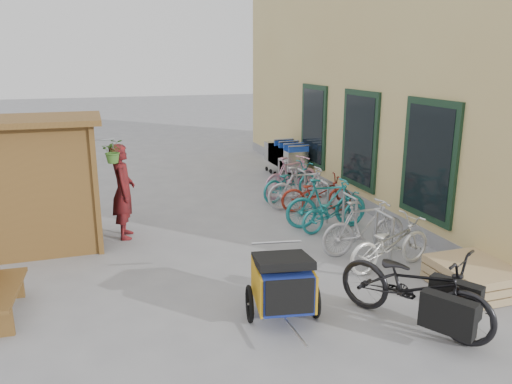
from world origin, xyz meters
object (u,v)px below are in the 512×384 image
object	(u,v)px
child_trailer	(283,282)
pallet_stack	(474,277)
shopping_carts	(285,155)
cargo_bike	(416,287)
bike_5	(303,188)
bike_6	(290,182)
bike_2	(333,211)
bike_0	(390,243)
person_kiosk	(123,191)
bike_1	(364,227)
bike_3	(326,203)
bike_4	(317,193)
bike_7	(292,176)
kiosk	(36,166)

from	to	relation	value
child_trailer	pallet_stack	bearing A→B (deg)	7.78
shopping_carts	cargo_bike	bearing A→B (deg)	-100.01
bike_5	bike_6	xyz separation A→B (m)	(0.03, 0.84, -0.05)
bike_2	bike_0	bearing A→B (deg)	169.23
cargo_bike	bike_5	size ratio (longest dim) A/B	1.30
child_trailer	bike_6	size ratio (longest dim) A/B	0.96
person_kiosk	bike_1	xyz separation A→B (m)	(3.97, -2.22, -0.42)
pallet_stack	bike_3	xyz separation A→B (m)	(-0.84, 3.33, 0.31)
person_kiosk	bike_4	size ratio (longest dim) A/B	1.13
cargo_bike	bike_1	xyz separation A→B (m)	(0.64, 2.41, -0.05)
bike_5	bike_6	distance (m)	0.84
bike_4	bike_3	bearing A→B (deg)	177.62
bike_5	bike_7	distance (m)	1.10
bike_1	bike_2	distance (m)	1.31
person_kiosk	bike_0	distance (m)	5.02
bike_4	bike_2	bearing A→B (deg)	-177.80
person_kiosk	pallet_stack	bearing A→B (deg)	-123.57
cargo_bike	bike_6	bearing A→B (deg)	53.17
cargo_bike	bike_4	bearing A→B (deg)	49.56
bike_2	bike_6	xyz separation A→B (m)	(0.03, 2.39, 0.05)
bike_3	kiosk	bearing A→B (deg)	91.05
child_trailer	bike_1	size ratio (longest dim) A/B	0.99
kiosk	shopping_carts	world-z (taller)	kiosk
bike_0	bike_1	world-z (taller)	bike_1
shopping_carts	bike_0	world-z (taller)	shopping_carts
bike_2	bike_3	distance (m)	0.26
pallet_stack	bike_5	distance (m)	4.72
kiosk	pallet_stack	bearing A→B (deg)	-31.66
shopping_carts	person_kiosk	distance (m)	6.13
cargo_bike	bike_5	world-z (taller)	cargo_bike
bike_2	bike_6	distance (m)	2.39
shopping_carts	bike_5	size ratio (longest dim) A/B	1.24
bike_2	bike_7	distance (m)	2.65
pallet_stack	bike_1	size ratio (longest dim) A/B	0.72
kiosk	bike_3	xyz separation A→B (m)	(5.44, -0.55, -1.03)
child_trailer	bike_2	size ratio (longest dim) A/B	1.08
bike_0	bike_3	bearing A→B (deg)	-8.95
cargo_bike	bike_0	bearing A→B (deg)	37.00
child_trailer	bike_6	world-z (taller)	child_trailer
bike_0	bike_4	bearing A→B (deg)	-14.26
bike_7	bike_1	bearing A→B (deg)	157.63
bike_4	bike_7	distance (m)	1.37
cargo_bike	bike_0	size ratio (longest dim) A/B	1.31
person_kiosk	bike_0	size ratio (longest dim) A/B	1.10
bike_6	bike_5	bearing A→B (deg)	158.04
bike_0	pallet_stack	bearing A→B (deg)	-155.80
person_kiosk	bike_3	size ratio (longest dim) A/B	1.07
child_trailer	bike_2	xyz separation A→B (m)	(2.25, 2.99, -0.13)
bike_0	child_trailer	bearing A→B (deg)	102.39
kiosk	bike_3	size ratio (longest dim) A/B	1.45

